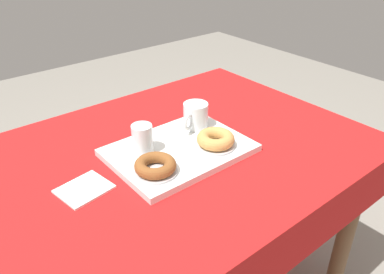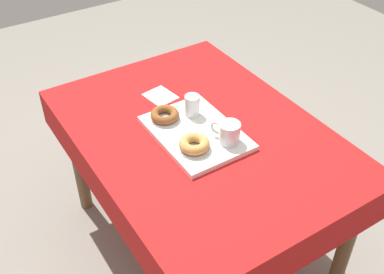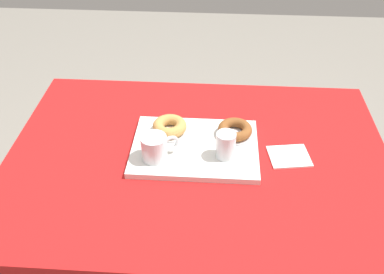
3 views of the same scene
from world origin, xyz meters
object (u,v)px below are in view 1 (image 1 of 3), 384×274
sugar_donut_right (155,165)px  tea_mug_left (195,116)px  donut_plate_left (215,145)px  serving_tray (179,150)px  donut_plate_right (156,171)px  paper_napkin (84,189)px  water_glass_near (142,140)px  sugar_donut_left (216,139)px  dining_table (172,175)px

sugar_donut_right → tea_mug_left: bearing=-152.1°
tea_mug_left → donut_plate_left: tea_mug_left is taller
serving_tray → donut_plate_right: donut_plate_right is taller
paper_napkin → sugar_donut_right: bearing=156.1°
serving_tray → donut_plate_left: bearing=144.2°
water_glass_near → donut_plate_left: water_glass_near is taller
water_glass_near → donut_plate_left: (-0.20, 0.12, -0.04)m
donut_plate_left → sugar_donut_left: (0.00, 0.00, 0.02)m
donut_plate_right → paper_napkin: 0.20m
paper_napkin → donut_plate_left: bearing=168.7°
serving_tray → sugar_donut_right: 0.15m
donut_plate_left → donut_plate_right: same height
tea_mug_left → water_glass_near: bearing=5.9°
tea_mug_left → sugar_donut_right: size_ratio=1.03×
donut_plate_left → sugar_donut_left: size_ratio=1.05×
serving_tray → paper_napkin: (0.32, -0.01, -0.01)m
serving_tray → sugar_donut_right: sugar_donut_right is taller
donut_plate_right → sugar_donut_right: size_ratio=1.05×
sugar_donut_right → dining_table: bearing=-142.5°
sugar_donut_right → donut_plate_left: bearing=179.8°
donut_plate_right → serving_tray: bearing=-153.8°
tea_mug_left → sugar_donut_right: (0.26, 0.14, -0.02)m
water_glass_near → paper_napkin: (0.22, 0.03, -0.06)m
donut_plate_left → donut_plate_right: bearing=-0.2°
paper_napkin → tea_mug_left: bearing=-172.7°
dining_table → sugar_donut_left: bearing=137.3°
dining_table → paper_napkin: size_ratio=9.71×
water_glass_near → sugar_donut_right: (0.03, 0.11, -0.02)m
serving_tray → water_glass_near: (0.10, -0.05, 0.05)m
tea_mug_left → sugar_donut_right: tea_mug_left is taller
donut_plate_right → sugar_donut_right: sugar_donut_right is taller
tea_mug_left → donut_plate_right: tea_mug_left is taller
water_glass_near → donut_plate_right: bearing=74.1°
donut_plate_left → paper_napkin: (0.41, -0.08, -0.02)m
dining_table → tea_mug_left: size_ratio=10.56×
sugar_donut_left → paper_napkin: sugar_donut_left is taller
donut_plate_right → sugar_donut_left: bearing=179.8°
sugar_donut_left → paper_napkin: size_ratio=0.90×
tea_mug_left → water_glass_near: 0.23m
dining_table → serving_tray: size_ratio=3.03×
dining_table → serving_tray: bearing=110.9°
sugar_donut_left → sugar_donut_right: 0.23m
serving_tray → water_glass_near: bearing=-25.2°
donut_plate_left → donut_plate_right: (0.23, -0.00, 0.00)m
dining_table → sugar_donut_right: sugar_donut_right is taller
dining_table → serving_tray: (-0.01, 0.03, 0.11)m
donut_plate_left → paper_napkin: size_ratio=0.94×
donut_plate_left → sugar_donut_right: size_ratio=1.05×
serving_tray → sugar_donut_left: 0.12m
water_glass_near → paper_napkin: size_ratio=0.69×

